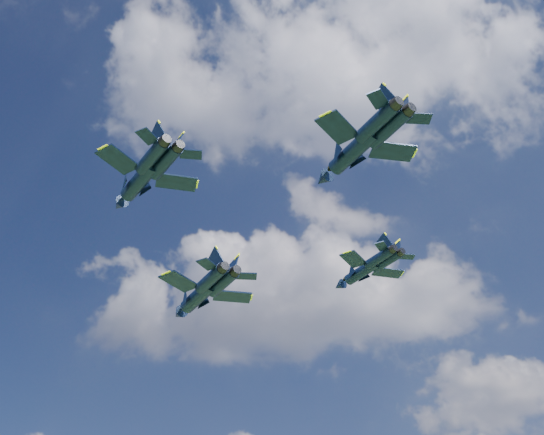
% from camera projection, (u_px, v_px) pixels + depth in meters
% --- Properties ---
extents(jet_lead, '(15.54, 16.45, 4.36)m').
position_uv_depth(jet_lead, '(197.00, 297.00, 96.66)').
color(jet_lead, black).
extents(jet_left, '(14.02, 14.05, 3.82)m').
position_uv_depth(jet_left, '(138.00, 182.00, 78.42)').
color(jet_left, black).
extents(jet_right, '(12.03, 11.86, 3.25)m').
position_uv_depth(jet_right, '(360.00, 272.00, 92.90)').
color(jet_right, black).
extents(jet_slot, '(13.33, 14.21, 3.75)m').
position_uv_depth(jet_slot, '(351.00, 153.00, 71.26)').
color(jet_slot, black).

